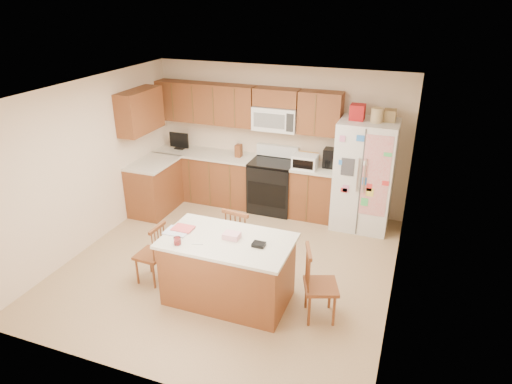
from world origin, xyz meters
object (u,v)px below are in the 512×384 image
at_px(refrigerator, 364,174).
at_px(windsor_chair_back, 241,240).
at_px(island, 228,269).
at_px(windsor_chair_right, 319,286).
at_px(stove, 273,185).
at_px(windsor_chair_left, 152,255).

xyz_separation_m(refrigerator, windsor_chair_back, (-1.38, -1.91, -0.47)).
bearing_deg(island, refrigerator, 64.09).
relative_size(windsor_chair_back, windsor_chair_right, 1.02).
bearing_deg(refrigerator, island, -115.91).
xyz_separation_m(stove, windsor_chair_right, (1.45, -2.63, -0.03)).
bearing_deg(windsor_chair_left, island, -0.72).
height_order(island, windsor_chair_right, island).
distance_m(refrigerator, windsor_chair_back, 2.40).
bearing_deg(island, windsor_chair_right, 2.44).
bearing_deg(stove, windsor_chair_back, -84.39).
distance_m(refrigerator, island, 2.94).
bearing_deg(refrigerator, windsor_chair_left, -132.52).
height_order(refrigerator, island, refrigerator).
distance_m(windsor_chair_left, windsor_chair_right, 2.26).
distance_m(stove, island, 2.69).
bearing_deg(windsor_chair_left, windsor_chair_back, 34.19).
xyz_separation_m(windsor_chair_back, windsor_chair_right, (1.25, -0.65, -0.01)).
bearing_deg(windsor_chair_right, island, -177.56).
relative_size(refrigerator, windsor_chair_back, 2.12).
bearing_deg(windsor_chair_left, refrigerator, 47.48).
xyz_separation_m(island, windsor_chair_left, (-1.11, 0.01, -0.03)).
distance_m(island, windsor_chair_back, 0.71).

